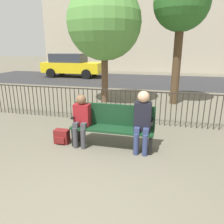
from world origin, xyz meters
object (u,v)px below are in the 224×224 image
object	(u,v)px
seated_person_1	(142,118)
parked_car_0	(72,65)
backpack	(62,137)
tree_1	(104,23)
park_bench	(113,124)
seated_person_0	(81,117)
tree_0	(182,4)

from	to	relation	value
seated_person_1	parked_car_0	bearing A→B (deg)	120.52
seated_person_1	parked_car_0	distance (m)	12.14
backpack	tree_1	bearing A→B (deg)	91.20
park_bench	seated_person_1	xyz separation A→B (m)	(0.65, -0.12, 0.23)
seated_person_0	tree_1	distance (m)	4.55
seated_person_1	seated_person_0	bearing A→B (deg)	-179.65
tree_0	seated_person_1	bearing A→B (deg)	-99.86
seated_person_0	seated_person_1	bearing A→B (deg)	0.35
seated_person_1	tree_0	world-z (taller)	tree_0
parked_car_0	seated_person_0	bearing A→B (deg)	-65.13
park_bench	tree_0	bearing A→B (deg)	71.57
parked_car_0	tree_1	bearing A→B (deg)	-56.87
park_bench	tree_0	distance (m)	5.32
park_bench	seated_person_0	size ratio (longest dim) A/B	1.57
tree_0	park_bench	bearing A→B (deg)	-108.43
park_bench	tree_1	distance (m)	4.65
park_bench	seated_person_1	bearing A→B (deg)	-10.96
tree_0	tree_1	bearing A→B (deg)	-171.08
backpack	parked_car_0	distance (m)	11.39
park_bench	seated_person_0	xyz separation A→B (m)	(-0.67, -0.13, 0.15)
tree_1	parked_car_0	xyz separation A→B (m)	(-4.28, 6.57, -2.08)
seated_person_0	backpack	bearing A→B (deg)	-176.39
park_bench	tree_0	size ratio (longest dim) A/B	0.40
backpack	parked_car_0	bearing A→B (deg)	112.59
park_bench	backpack	distance (m)	1.21
tree_0	parked_car_0	bearing A→B (deg)	138.33
tree_0	parked_car_0	world-z (taller)	tree_0
seated_person_1	tree_1	size ratio (longest dim) A/B	0.30
seated_person_1	tree_0	xyz separation A→B (m)	(0.75, 4.31, 2.75)
parked_car_0	tree_0	bearing A→B (deg)	-41.67
seated_person_0	tree_0	distance (m)	5.56
seated_person_1	tree_0	size ratio (longest dim) A/B	0.28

